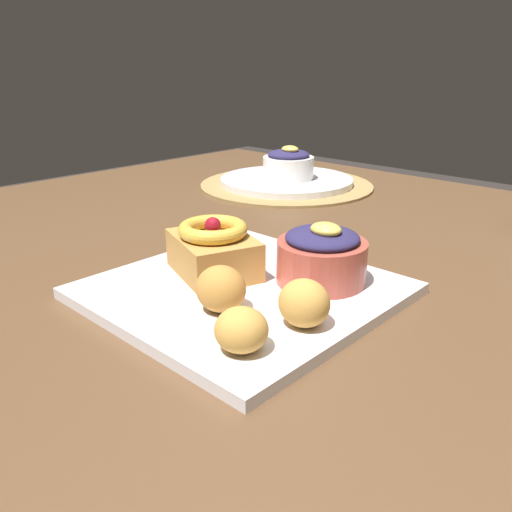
# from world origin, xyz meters

# --- Properties ---
(dining_table) EXTENTS (1.33, 1.03, 0.73)m
(dining_table) POSITION_xyz_m (0.00, 0.00, 0.64)
(dining_table) COLOR brown
(dining_table) RESTS_ON ground_plane
(woven_placemat) EXTENTS (0.34, 0.34, 0.00)m
(woven_placemat) POSITION_xyz_m (-0.26, 0.25, 0.73)
(woven_placemat) COLOR #997A47
(woven_placemat) RESTS_ON dining_table
(front_plate) EXTENTS (0.28, 0.28, 0.01)m
(front_plate) POSITION_xyz_m (0.04, -0.18, 0.74)
(front_plate) COLOR white
(front_plate) RESTS_ON dining_table
(cake_slice) EXTENTS (0.12, 0.11, 0.06)m
(cake_slice) POSITION_xyz_m (-0.01, -0.18, 0.77)
(cake_slice) COLOR #B77F3D
(cake_slice) RESTS_ON front_plate
(berry_ramekin) EXTENTS (0.10, 0.10, 0.07)m
(berry_ramekin) POSITION_xyz_m (0.09, -0.11, 0.77)
(berry_ramekin) COLOR #B24C3D
(berry_ramekin) RESTS_ON front_plate
(fritter_front) EXTENTS (0.05, 0.05, 0.04)m
(fritter_front) POSITION_xyz_m (0.06, -0.23, 0.76)
(fritter_front) COLOR #BC7F38
(fritter_front) RESTS_ON front_plate
(fritter_middle) EXTENTS (0.05, 0.04, 0.04)m
(fritter_middle) POSITION_xyz_m (0.14, -0.20, 0.76)
(fritter_middle) COLOR gold
(fritter_middle) RESTS_ON front_plate
(fritter_back) EXTENTS (0.04, 0.04, 0.04)m
(fritter_back) POSITION_xyz_m (0.13, -0.27, 0.76)
(fritter_back) COLOR gold
(fritter_back) RESTS_ON front_plate
(back_plate) EXTENTS (0.26, 0.26, 0.01)m
(back_plate) POSITION_xyz_m (-0.26, 0.25, 0.74)
(back_plate) COLOR white
(back_plate) RESTS_ON woven_placemat
(back_ramekin) EXTENTS (0.10, 0.10, 0.07)m
(back_ramekin) POSITION_xyz_m (-0.26, 0.25, 0.78)
(back_ramekin) COLOR white
(back_ramekin) RESTS_ON back_plate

